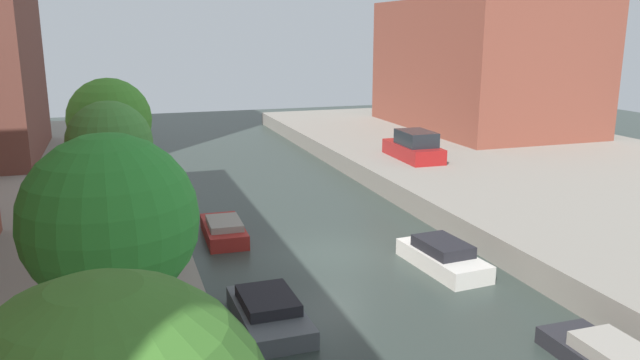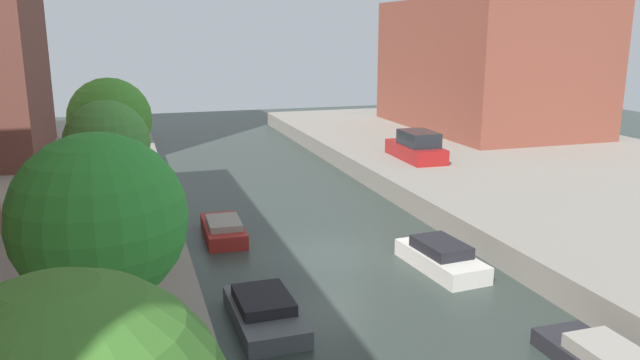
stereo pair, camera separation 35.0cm
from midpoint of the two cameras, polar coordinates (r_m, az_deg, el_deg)
name	(u,v)px [view 1 (the left image)]	position (r m, az deg, el deg)	size (l,w,h in m)	color
ground_plane	(330,255)	(22.29, 0.51, -6.90)	(84.00, 84.00, 0.00)	#2D3833
low_block_right	(481,65)	(46.01, 14.44, 10.25)	(10.00, 15.61, 8.92)	brown
street_tree_1	(110,221)	(11.08, -19.63, -3.60)	(2.99, 2.99, 5.18)	brown
street_tree_2	(110,145)	(18.74, -19.33, 3.07)	(2.43, 2.43, 4.90)	brown
street_tree_3	(110,120)	(24.43, -19.22, 5.29)	(3.07, 3.07, 5.14)	brown
parked_car	(414,147)	(33.99, 8.37, 3.01)	(1.91, 4.41, 1.57)	maroon
moored_boat_left_2	(269,312)	(17.28, -5.32, -12.05)	(1.72, 3.61, 0.81)	#4C5156
moored_boat_left_3	(224,230)	(24.18, -9.28, -4.56)	(1.53, 3.45, 0.80)	maroon
moored_boat_right_2	(443,257)	(21.31, 10.78, -6.98)	(1.80, 3.75, 0.96)	beige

